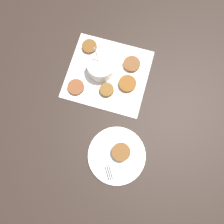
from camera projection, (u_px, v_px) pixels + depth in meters
ground_plane at (114, 70)px, 0.95m from camera, size 4.00×4.00×0.00m
napkin at (108, 74)px, 0.94m from camera, size 0.39×0.37×0.00m
sauce_bowl at (101, 67)px, 0.92m from camera, size 0.12×0.11×0.13m
fritter_0 at (107, 90)px, 0.91m from camera, size 0.06×0.06×0.02m
fritter_1 at (132, 64)px, 0.94m from camera, size 0.07×0.07×0.02m
fritter_2 at (76, 87)px, 0.92m from camera, size 0.07×0.07×0.01m
fritter_3 at (127, 84)px, 0.92m from camera, size 0.07×0.07×0.02m
fritter_4 at (89, 46)px, 0.96m from camera, size 0.07×0.07×0.01m
serving_plate at (117, 155)px, 0.86m from camera, size 0.23×0.23×0.02m
fritter_on_plate at (121, 152)px, 0.84m from camera, size 0.07×0.07×0.02m
fork at (106, 164)px, 0.84m from camera, size 0.09×0.17×0.00m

